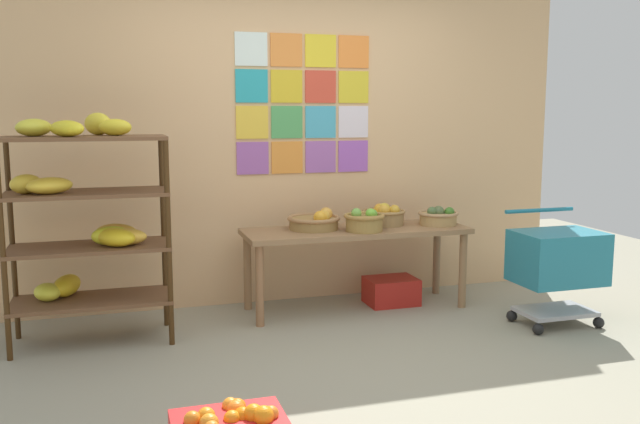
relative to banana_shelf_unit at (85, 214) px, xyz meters
The scene contains 10 objects.
ground 2.08m from the banana_shelf_unit, 32.62° to the right, with size 9.29×9.29×0.00m, color gray.
back_wall_with_art 1.78m from the banana_shelf_unit, 22.29° to the left, with size 4.61×0.07×2.64m.
banana_shelf_unit is the anchor object (origin of this frame).
display_table 2.00m from the banana_shelf_unit, ahead, with size 1.74×0.57×0.63m.
fruit_basket_right 1.68m from the banana_shelf_unit, ahead, with size 0.41×0.41×0.16m.
fruit_basket_back_left 2.26m from the banana_shelf_unit, ahead, with size 0.35×0.35×0.18m.
fruit_basket_centre 2.67m from the banana_shelf_unit, ahead, with size 0.32×0.32×0.15m.
fruit_basket_back_right 1.99m from the banana_shelf_unit, ahead, with size 0.31×0.31×0.17m.
produce_crate_under_table 2.41m from the banana_shelf_unit, ahead, with size 0.40×0.30×0.21m, color #AB1F18.
shopping_cart 3.28m from the banana_shelf_unit, 10.63° to the right, with size 0.60×0.47×0.82m.
Camera 1 is at (-1.42, -3.65, 1.53)m, focal length 38.40 mm.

